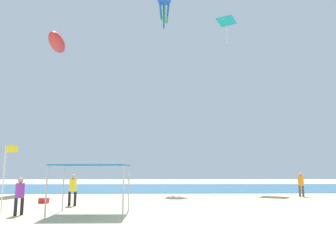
{
  "coord_description": "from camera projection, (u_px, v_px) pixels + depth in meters",
  "views": [
    {
      "loc": [
        -0.75,
        -14.92,
        2.05
      ],
      "look_at": [
        -0.22,
        6.65,
        5.55
      ],
      "focal_mm": 35.49,
      "sensor_mm": 36.0,
      "label": 1
    }
  ],
  "objects": [
    {
      "name": "ground",
      "position": [
        177.0,
        218.0,
        14.4
      ],
      "size": [
        110.0,
        110.0,
        0.1
      ],
      "primitive_type": "cube",
      "color": "#D1BA8C"
    },
    {
      "name": "ocean_strip",
      "position": [
        166.0,
        188.0,
        37.18
      ],
      "size": [
        110.0,
        18.1,
        0.03
      ],
      "primitive_type": "cube",
      "color": "#28608C",
      "rests_on": "ground"
    },
    {
      "name": "canopy_tent",
      "position": [
        92.0,
        167.0,
        15.68
      ],
      "size": [
        3.37,
        2.63,
        2.27
      ],
      "color": "#B2B2B7",
      "rests_on": "ground"
    },
    {
      "name": "person_near_tent",
      "position": [
        20.0,
        193.0,
        15.06
      ],
      "size": [
        0.4,
        0.4,
        1.67
      ],
      "rotation": [
        0.0,
        0.0,
        4.01
      ],
      "color": "black",
      "rests_on": "ground"
    },
    {
      "name": "person_leftmost",
      "position": [
        73.0,
        187.0,
        18.95
      ],
      "size": [
        0.47,
        0.42,
        1.76
      ],
      "rotation": [
        0.0,
        0.0,
        3.31
      ],
      "color": "black",
      "rests_on": "ground"
    },
    {
      "name": "person_central",
      "position": [
        301.0,
        183.0,
        25.25
      ],
      "size": [
        0.46,
        0.43,
        1.79
      ],
      "rotation": [
        0.0,
        0.0,
        0.37
      ],
      "color": "brown",
      "rests_on": "ground"
    },
    {
      "name": "banner_flag",
      "position": [
        6.0,
        171.0,
        16.33
      ],
      "size": [
        0.61,
        0.06,
        3.23
      ],
      "color": "silver",
      "rests_on": "ground"
    },
    {
      "name": "cooler_box",
      "position": [
        44.0,
        200.0,
        20.26
      ],
      "size": [
        0.57,
        0.37,
        0.35
      ],
      "color": "red",
      "rests_on": "ground"
    },
    {
      "name": "kite_inflatable_red",
      "position": [
        57.0,
        42.0,
        37.12
      ],
      "size": [
        2.3,
        5.42,
        2.01
      ],
      "rotation": [
        0.0,
        0.0,
        1.68
      ],
      "color": "red"
    },
    {
      "name": "kite_octopus_blue",
      "position": [
        164.0,
        2.0,
        41.5
      ],
      "size": [
        2.27,
        2.27,
        4.11
      ],
      "rotation": [
        0.0,
        0.0,
        5.89
      ],
      "color": "blue"
    },
    {
      "name": "kite_diamond_teal",
      "position": [
        226.0,
        22.0,
        39.67
      ],
      "size": [
        2.75,
        2.74,
        2.89
      ],
      "rotation": [
        0.0,
        0.0,
        2.6
      ],
      "color": "teal"
    }
  ]
}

